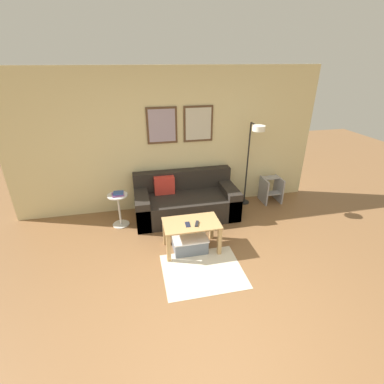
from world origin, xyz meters
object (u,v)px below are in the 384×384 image
Objects in this scene: floor_lamp at (254,147)px; book_stack at (118,194)px; side_table at (119,207)px; cell_phone at (188,224)px; storage_bin at (190,242)px; remote_control at (197,224)px; step_stool at (271,189)px; coffee_table at (191,229)px; couch at (185,201)px.

floor_lamp is 2.50m from book_stack.
floor_lamp reaches higher than side_table.
storage_bin is at bearing 52.93° from cell_phone.
step_stool is at bearing 54.69° from remote_control.
floor_lamp is at bearing 2.52° from side_table.
coffee_table is 0.51× the size of floor_lamp.
storage_bin is 0.38m from remote_control.
coffee_table is 1.65× the size of step_stool.
remote_control is at bearing -41.67° from book_stack.
side_table is (-1.18, -0.10, 0.07)m from couch.
floor_lamp is 11.59× the size of cell_phone.
remote_control is (-0.05, -1.10, 0.20)m from couch.
remote_control is at bearing -41.44° from side_table.
side_table is (-2.43, -0.11, -0.88)m from floor_lamp.
remote_control is 0.13m from cell_phone.
floor_lamp is 3.24× the size of step_stool.
couch is 1.11m from cell_phone.
step_stool is at bearing 16.80° from floor_lamp.
coffee_table is at bearing -41.28° from side_table.
cell_phone is at bearing -145.88° from coffee_table.
book_stack reaches higher than storage_bin.
couch is 1.12× the size of floor_lamp.
remote_control is at bearing -4.70° from cell_phone.
step_stool is (1.94, 1.21, 0.15)m from storage_bin.
side_table is 3.89× the size of remote_control.
side_table is 4.17× the size of cell_phone.
side_table is 1.40m from cell_phone.
floor_lamp is (1.37, 1.04, 0.87)m from coffee_table.
cell_phone is at bearing -147.67° from step_stool.
floor_lamp is at bearing 2.64° from book_stack.
couch is at bearing 5.17° from book_stack.
floor_lamp reaches higher than coffee_table.
book_stack is (-1.02, 0.93, 0.49)m from storage_bin.
coffee_table is at bearing 37.62° from cell_phone.
remote_control is at bearing -31.77° from storage_bin.
floor_lamp is 7.76× the size of book_stack.
side_table is 2.98m from step_stool.
cell_phone reaches higher than coffee_table.
coffee_table is 3.96× the size of book_stack.
book_stack reaches higher than cell_phone.
step_stool is (1.97, 1.25, -0.20)m from cell_phone.
side_table is at bearing 138.72° from coffee_table.
step_stool reaches higher than storage_bin.
storage_bin is 0.36m from cell_phone.
storage_bin is at bearing -143.23° from floor_lamp.
book_stack is 1.39m from cell_phone.
book_stack is at bearing 138.82° from cell_phone.
side_table is at bearing -174.81° from step_stool.
couch is 1.21m from book_stack.
remote_control reaches higher than coffee_table.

